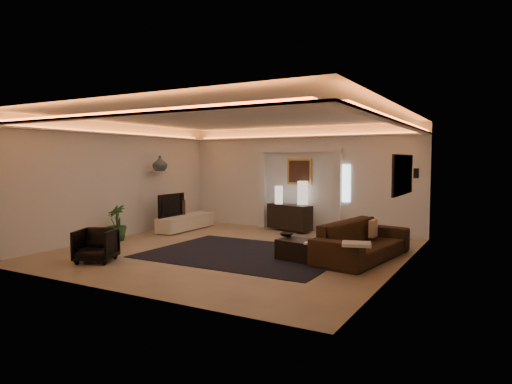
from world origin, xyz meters
The scene contains 33 objects.
floor centered at (0.00, 0.00, 0.00)m, with size 7.00×7.00×0.00m, color tan.
ceiling centered at (0.00, 0.00, 2.90)m, with size 7.00×7.00×0.00m, color white.
wall_back centered at (0.00, 3.50, 1.45)m, with size 7.00×7.00×0.00m, color white.
wall_front centered at (0.00, -3.50, 1.45)m, with size 7.00×7.00×0.00m, color white.
wall_left centered at (-3.50, 0.00, 1.45)m, with size 7.00×7.00×0.00m, color white.
wall_right centered at (3.50, 0.00, 1.45)m, with size 7.00×7.00×0.00m, color white.
cove_soffit centered at (0.00, 0.00, 2.62)m, with size 7.00×7.00×0.04m, color silver.
daylight_slit centered at (1.35, 3.48, 1.35)m, with size 0.25×0.03×1.00m, color white.
area_rug centered at (0.40, -0.20, 0.01)m, with size 4.00×3.00×0.01m, color black.
pilaster_left centered at (-1.15, 3.40, 1.10)m, with size 0.22×0.20×2.20m, color silver.
pilaster_right centered at (1.15, 3.40, 1.10)m, with size 0.22×0.20×2.20m, color silver.
alcove_header centered at (0.00, 3.40, 2.25)m, with size 2.52×0.20×0.12m, color silver.
painting_frame centered at (0.00, 3.47, 1.65)m, with size 0.74×0.04×0.74m, color tan.
painting_canvas centered at (0.00, 3.44, 1.65)m, with size 0.62×0.02×0.62m, color #4C2D1E.
art_panel_frame centered at (3.47, 0.30, 1.70)m, with size 0.04×1.64×0.74m, color black.
art_panel_gold centered at (3.44, 0.30, 1.70)m, with size 0.02×1.50×0.62m, color tan.
wall_sconce centered at (3.38, 2.20, 1.68)m, with size 0.12×0.12×0.22m, color black.
wall_niche centered at (-3.44, 1.40, 1.65)m, with size 0.10×0.55×0.04m, color silver.
console centered at (-0.10, 3.03, 0.40)m, with size 1.36×0.43×0.68m, color #2E2119.
lamp_left centered at (-0.46, 3.10, 1.09)m, with size 0.23×0.23×0.50m, color white.
lamp_right centered at (0.20, 3.25, 1.09)m, with size 0.29×0.29×0.65m, color #F1E2C8.
media_ledge centered at (-2.73, 1.78, 0.23)m, with size 0.52×2.07×0.39m, color #F1E8CD.
tv centered at (-2.99, 1.33, 0.77)m, with size 0.14×1.10×0.63m, color black.
figurine centered at (-2.92, 1.88, 0.64)m, with size 0.15×0.15×0.42m, color #452B1B.
ginger_jar centered at (-3.15, 1.20, 1.88)m, with size 0.40×0.40×0.42m, color slate.
plant centered at (-3.15, -0.40, 0.44)m, with size 0.49×0.49×0.87m, color #224E21.
sofa centered at (2.69, 0.51, 0.38)m, with size 1.01×2.58×0.75m, color #53351B.
throw_blanket centered at (2.96, -0.84, 0.55)m, with size 0.48×0.39×0.05m, color silver.
throw_pillow centered at (2.75, 1.04, 0.55)m, with size 0.11×0.36×0.36m, color tan.
coffee_table centered at (1.75, -0.22, 0.20)m, with size 1.06×0.58×0.40m, color black.
bowl centered at (1.22, 0.07, 0.44)m, with size 0.28×0.28×0.07m, color black.
magazine centered at (2.01, -0.51, 0.42)m, with size 0.27×0.20×0.03m, color white.
armchair centered at (-1.74, -2.26, 0.32)m, with size 0.69×0.71×0.65m, color #332925.
Camera 1 is at (5.16, -8.24, 1.96)m, focal length 31.57 mm.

